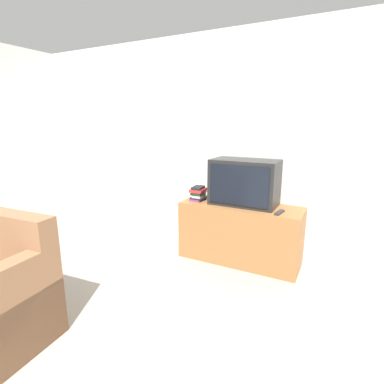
% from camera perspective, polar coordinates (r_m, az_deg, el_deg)
% --- Properties ---
extents(wall_back, '(9.00, 0.06, 2.60)m').
position_cam_1_polar(wall_back, '(3.65, 8.09, 8.63)').
color(wall_back, white).
rests_on(wall_back, ground_plane).
extents(tv_stand, '(1.36, 0.49, 0.67)m').
position_cam_1_polar(tv_stand, '(3.53, 9.09, -7.70)').
color(tv_stand, '#9E6638').
rests_on(tv_stand, ground_plane).
extents(television, '(0.73, 0.41, 0.51)m').
position_cam_1_polar(television, '(3.39, 9.95, 1.83)').
color(television, black).
rests_on(television, tv_stand).
extents(book_stack, '(0.18, 0.23, 0.17)m').
position_cam_1_polar(book_stack, '(3.56, 1.23, -0.24)').
color(book_stack, '#7A3884').
rests_on(book_stack, tv_stand).
extents(remote_on_stand, '(0.07, 0.18, 0.02)m').
position_cam_1_polar(remote_on_stand, '(3.19, 16.33, -3.75)').
color(remote_on_stand, '#2D2D2D').
rests_on(remote_on_stand, tv_stand).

